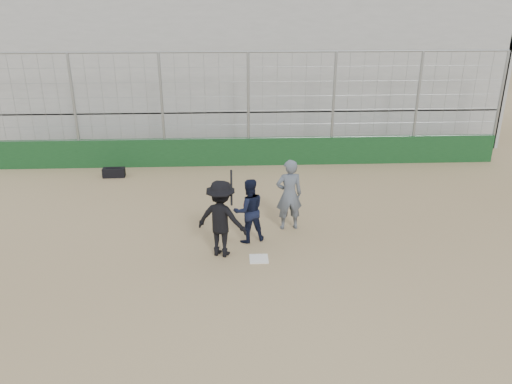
{
  "coord_description": "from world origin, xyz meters",
  "views": [
    {
      "loc": [
        -0.56,
        -10.3,
        5.82
      ],
      "look_at": [
        0.0,
        1.4,
        1.15
      ],
      "focal_mm": 35.0,
      "sensor_mm": 36.0,
      "label": 1
    }
  ],
  "objects_px": {
    "catcher_crouched": "(249,221)",
    "equipment_bag": "(114,172)",
    "umpire": "(289,198)",
    "batter_at_plate": "(221,219)"
  },
  "relations": [
    {
      "from": "catcher_crouched",
      "to": "equipment_bag",
      "type": "bearing_deg",
      "value": 131.72
    },
    {
      "from": "batter_at_plate",
      "to": "equipment_bag",
      "type": "xyz_separation_m",
      "value": [
        -3.76,
        5.61,
        -0.78
      ]
    },
    {
      "from": "batter_at_plate",
      "to": "catcher_crouched",
      "type": "height_order",
      "value": "batter_at_plate"
    },
    {
      "from": "batter_at_plate",
      "to": "equipment_bag",
      "type": "distance_m",
      "value": 6.8
    },
    {
      "from": "umpire",
      "to": "catcher_crouched",
      "type": "bearing_deg",
      "value": 26.65
    },
    {
      "from": "batter_at_plate",
      "to": "umpire",
      "type": "relative_size",
      "value": 1.17
    },
    {
      "from": "equipment_bag",
      "to": "batter_at_plate",
      "type": "bearing_deg",
      "value": -56.13
    },
    {
      "from": "catcher_crouched",
      "to": "umpire",
      "type": "xyz_separation_m",
      "value": [
        1.07,
        0.72,
        0.3
      ]
    },
    {
      "from": "catcher_crouched",
      "to": "umpire",
      "type": "distance_m",
      "value": 1.32
    },
    {
      "from": "umpire",
      "to": "equipment_bag",
      "type": "relative_size",
      "value": 2.32
    }
  ]
}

